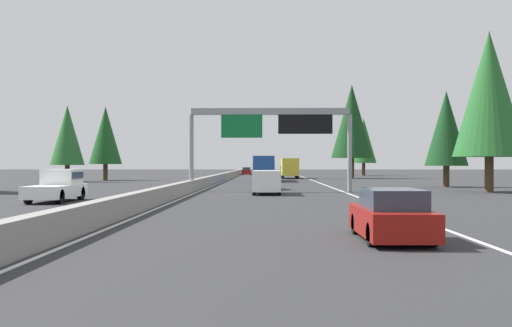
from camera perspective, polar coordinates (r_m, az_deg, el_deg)
name	(u,v)px	position (r m, az deg, el deg)	size (l,w,h in m)	color
ground_plane	(215,184)	(63.91, -3.97, -1.97)	(320.00, 320.00, 0.00)	#2D2D30
median_barrier	(225,176)	(83.85, -2.98, -1.20)	(180.00, 0.56, 0.90)	gray
shoulder_stripe_right	(315,181)	(73.89, 5.65, -1.70)	(160.00, 0.16, 0.01)	silver
shoulder_stripe_median	(224,181)	(73.85, -3.10, -1.70)	(160.00, 0.16, 0.01)	silver
sign_gantry_overhead	(273,125)	(46.48, 1.59, 3.67)	(0.50, 12.68, 6.50)	gray
sedan_distant_a	(391,216)	(17.55, 12.79, -4.93)	(4.40, 1.80, 1.47)	maroon
minivan_far_center	(267,181)	(42.71, 1.02, -1.67)	(5.00, 1.95, 1.69)	white
sedan_mid_center	(266,181)	(50.57, 0.93, -1.72)	(4.40, 1.80, 1.47)	slate
sedan_near_right	(247,171)	(117.63, -0.89, -0.74)	(4.40, 1.80, 1.47)	maroon
pickup_mid_right	(286,171)	(108.94, 2.87, -0.68)	(5.60, 2.00, 1.86)	slate
bus_far_left	(264,167)	(74.72, 0.77, -0.37)	(11.50, 2.55, 3.10)	#1E4793
box_truck_mid_left	(290,167)	(88.36, 3.24, -0.38)	(8.50, 2.40, 2.95)	gold
sedan_far_right	(265,171)	(123.26, 0.86, -0.71)	(4.40, 1.80, 1.47)	red
oncoming_near	(58,186)	(36.49, -18.34, -2.01)	(5.60, 2.00, 1.86)	white
conifer_right_near	(489,94)	(49.24, 21.36, 6.20)	(5.44, 5.44, 12.36)	#4C3823
conifer_right_mid	(446,128)	(58.62, 17.70, 3.20)	(3.97, 3.97, 9.01)	#4C3823
conifer_right_far	(352,121)	(89.94, 9.13, 4.00)	(6.13, 6.13, 13.93)	#4C3823
conifer_right_distant	(364,141)	(110.14, 10.23, 2.16)	(4.61, 4.61, 10.47)	#4C3823
conifer_left_mid	(67,135)	(75.06, -17.56, 2.58)	(4.05, 4.05, 9.19)	#4C3823
conifer_left_far	(105,135)	(80.67, -14.17, 2.61)	(4.26, 4.26, 9.68)	#4C3823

